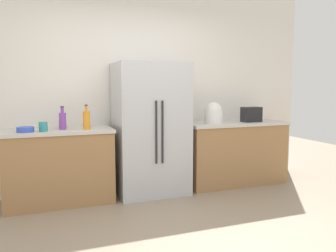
# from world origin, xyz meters

# --- Properties ---
(ground_plane) EXTENTS (11.17, 11.17, 0.00)m
(ground_plane) POSITION_xyz_m (0.00, 0.00, 0.00)
(ground_plane) COLOR gray
(kitchen_back_panel) EXTENTS (5.58, 0.10, 2.89)m
(kitchen_back_panel) POSITION_xyz_m (0.00, 1.85, 1.44)
(kitchen_back_panel) COLOR silver
(kitchen_back_panel) RESTS_ON ground_plane
(counter_left) EXTENTS (1.28, 0.65, 0.90)m
(counter_left) POSITION_xyz_m (-0.93, 1.48, 0.45)
(counter_left) COLOR #9E7247
(counter_left) RESTS_ON ground_plane
(counter_right) EXTENTS (1.50, 0.65, 0.90)m
(counter_right) POSITION_xyz_m (1.50, 1.48, 0.45)
(counter_right) COLOR #9E7247
(counter_right) RESTS_ON ground_plane
(refrigerator) EXTENTS (0.92, 0.69, 1.71)m
(refrigerator) POSITION_xyz_m (0.23, 1.45, 0.85)
(refrigerator) COLOR #B7BABF
(refrigerator) RESTS_ON ground_plane
(toaster) EXTENTS (0.27, 0.17, 0.21)m
(toaster) POSITION_xyz_m (1.74, 1.39, 1.01)
(toaster) COLOR black
(toaster) RESTS_ON counter_right
(rice_cooker) EXTENTS (0.26, 0.26, 0.29)m
(rice_cooker) POSITION_xyz_m (1.14, 1.41, 1.03)
(rice_cooker) COLOR white
(rice_cooker) RESTS_ON counter_right
(bottle_a) EXTENTS (0.08, 0.08, 0.30)m
(bottle_a) POSITION_xyz_m (-0.61, 1.33, 1.01)
(bottle_a) COLOR orange
(bottle_a) RESTS_ON counter_left
(bottle_b) EXTENTS (0.08, 0.08, 0.28)m
(bottle_b) POSITION_xyz_m (-0.87, 1.42, 1.01)
(bottle_b) COLOR purple
(bottle_b) RESTS_ON counter_left
(cup_a) EXTENTS (0.09, 0.09, 0.10)m
(cup_a) POSITION_xyz_m (-0.86, 1.57, 0.95)
(cup_a) COLOR black
(cup_a) RESTS_ON counter_left
(cup_b) EXTENTS (0.10, 0.10, 0.11)m
(cup_b) POSITION_xyz_m (-1.09, 1.31, 0.95)
(cup_b) COLOR teal
(cup_b) RESTS_ON counter_left
(bowl_a) EXTENTS (0.19, 0.19, 0.06)m
(bowl_a) POSITION_xyz_m (-1.28, 1.34, 0.93)
(bowl_a) COLOR blue
(bowl_a) RESTS_ON counter_left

